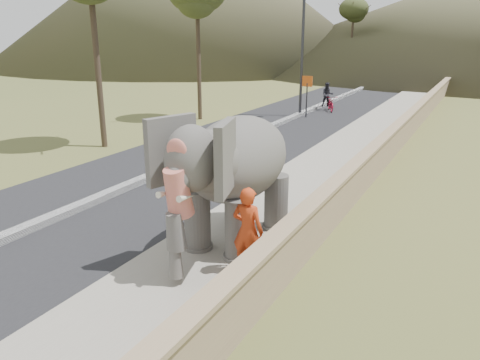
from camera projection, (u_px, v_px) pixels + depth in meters
name	position (u px, v px, depth m)	size (l,w,h in m)	color
ground	(244.00, 239.00, 11.44)	(160.00, 160.00, 0.00)	olive
road	(247.00, 138.00, 22.09)	(7.00, 120.00, 0.03)	black
median	(247.00, 136.00, 22.06)	(0.35, 120.00, 0.22)	black
walkway	(352.00, 149.00, 19.84)	(3.00, 120.00, 0.15)	#9E9687
parapet	(393.00, 142.00, 18.96)	(0.30, 120.00, 1.10)	tan
lamppost	(308.00, 31.00, 26.29)	(1.76, 0.36, 8.00)	#2B2C30
signboard	(307.00, 89.00, 26.93)	(0.60, 0.08, 2.40)	#2D2D33
elephant_and_man	(239.00, 177.00, 10.69)	(2.38, 4.26, 3.06)	#64605A
motorcyclist	(330.00, 100.00, 29.51)	(1.39, 1.94, 1.78)	maroon
trees	(479.00, 46.00, 31.07)	(46.55, 43.98, 8.82)	#473828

